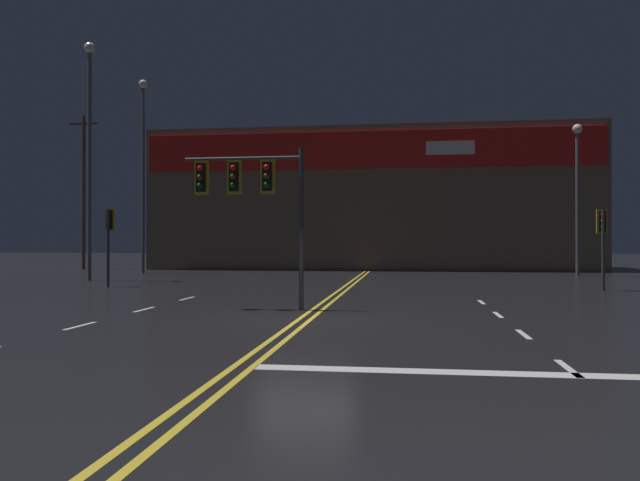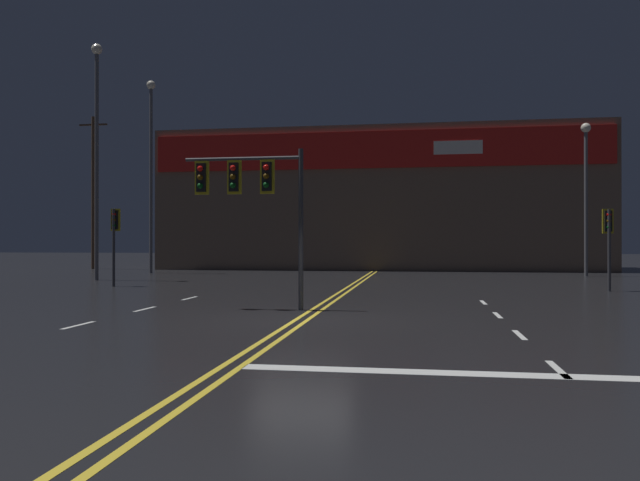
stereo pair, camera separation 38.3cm
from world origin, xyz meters
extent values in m
plane|color=black|center=(0.00, 0.00, 0.00)|extent=(200.00, 200.00, 0.00)
cube|color=gold|center=(-0.15, 0.00, 0.00)|extent=(0.12, 60.00, 0.01)
cube|color=gold|center=(0.15, 0.00, 0.00)|extent=(0.12, 60.00, 0.01)
cube|color=silver|center=(-4.97, -1.80, 0.00)|extent=(0.12, 1.40, 0.01)
cube|color=silver|center=(-4.97, 1.80, 0.00)|extent=(0.12, 1.40, 0.01)
cube|color=silver|center=(-4.97, 5.40, 0.00)|extent=(0.12, 1.40, 0.01)
cube|color=silver|center=(4.97, -5.40, 0.00)|extent=(0.12, 1.40, 0.01)
cube|color=silver|center=(4.97, -1.80, 0.00)|extent=(0.12, 1.40, 0.01)
cube|color=silver|center=(4.97, 1.80, 0.00)|extent=(0.12, 1.40, 0.01)
cube|color=silver|center=(4.97, 5.40, 0.00)|extent=(0.12, 1.40, 0.01)
cube|color=silver|center=(4.97, -5.93, 0.00)|extent=(9.55, 0.40, 0.01)
cylinder|color=#38383D|center=(-0.45, 2.29, 2.32)|extent=(0.14, 0.14, 4.64)
cylinder|color=#38383D|center=(-2.18, 2.29, 4.39)|extent=(3.46, 0.10, 0.10)
cube|color=black|center=(-1.44, 2.29, 3.85)|extent=(0.28, 0.24, 0.84)
cube|color=gold|center=(-1.44, 2.29, 3.85)|extent=(0.42, 0.08, 0.99)
sphere|color=red|center=(-1.44, 2.13, 4.10)|extent=(0.17, 0.17, 0.17)
sphere|color=#543707|center=(-1.44, 2.13, 3.85)|extent=(0.17, 0.17, 0.17)
sphere|color=#084513|center=(-1.44, 2.13, 3.60)|extent=(0.17, 0.17, 0.17)
cube|color=black|center=(-2.43, 2.29, 3.85)|extent=(0.28, 0.24, 0.84)
cube|color=gold|center=(-2.43, 2.29, 3.85)|extent=(0.42, 0.08, 0.99)
sphere|color=red|center=(-2.43, 2.13, 4.10)|extent=(0.17, 0.17, 0.17)
sphere|color=#543707|center=(-2.43, 2.13, 3.85)|extent=(0.17, 0.17, 0.17)
sphere|color=#084513|center=(-2.43, 2.13, 3.60)|extent=(0.17, 0.17, 0.17)
cube|color=black|center=(-3.42, 2.29, 3.85)|extent=(0.28, 0.24, 0.84)
cube|color=gold|center=(-3.42, 2.29, 3.85)|extent=(0.42, 0.08, 0.99)
sphere|color=red|center=(-3.42, 2.13, 4.10)|extent=(0.17, 0.17, 0.17)
sphere|color=#543707|center=(-3.42, 2.13, 3.85)|extent=(0.17, 0.17, 0.17)
sphere|color=#084513|center=(-3.42, 2.13, 3.60)|extent=(0.17, 0.17, 0.17)
cylinder|color=#38383D|center=(10.43, 10.99, 1.64)|extent=(0.13, 0.13, 3.27)
cube|color=black|center=(10.43, 11.17, 2.80)|extent=(0.28, 0.24, 0.84)
cube|color=gold|center=(10.43, 11.17, 2.80)|extent=(0.42, 0.08, 0.99)
sphere|color=red|center=(10.43, 11.01, 3.05)|extent=(0.17, 0.17, 0.17)
sphere|color=#543707|center=(10.43, 11.01, 2.80)|extent=(0.17, 0.17, 0.17)
sphere|color=#084513|center=(10.43, 11.01, 2.55)|extent=(0.17, 0.17, 0.17)
cylinder|color=#38383D|center=(-10.40, 10.46, 1.71)|extent=(0.13, 0.13, 3.42)
cube|color=black|center=(-10.40, 10.64, 2.95)|extent=(0.28, 0.24, 0.84)
cube|color=gold|center=(-10.40, 10.64, 2.95)|extent=(0.42, 0.08, 0.99)
sphere|color=red|center=(-10.40, 10.48, 3.21)|extent=(0.17, 0.17, 0.17)
sphere|color=#543707|center=(-10.40, 10.48, 2.95)|extent=(0.17, 0.17, 0.17)
sphere|color=#084513|center=(-10.40, 10.48, 2.70)|extent=(0.17, 0.17, 0.17)
cylinder|color=#59595E|center=(-13.56, 14.75, 5.91)|extent=(0.20, 0.20, 11.81)
sphere|color=silver|center=(-13.56, 14.75, 11.98)|extent=(0.56, 0.56, 0.56)
cylinder|color=#59595E|center=(-14.05, 22.52, 5.96)|extent=(0.20, 0.20, 11.93)
sphere|color=silver|center=(-14.05, 22.52, 12.09)|extent=(0.56, 0.56, 0.56)
cylinder|color=#59595E|center=(12.56, 22.80, 4.23)|extent=(0.20, 0.20, 8.46)
sphere|color=silver|center=(12.56, 22.80, 8.63)|extent=(0.56, 0.56, 0.56)
cube|color=brown|center=(0.00, 32.27, 5.03)|extent=(31.75, 10.00, 10.07)
cube|color=red|center=(0.00, 27.17, 8.30)|extent=(31.12, 0.20, 2.52)
cube|color=white|center=(5.56, 27.12, 8.30)|extent=(3.20, 0.16, 0.90)
cylinder|color=#4C3828|center=(-21.04, 27.96, 5.68)|extent=(0.26, 0.26, 11.36)
cube|color=#4C3828|center=(-21.04, 27.96, 10.76)|extent=(2.20, 0.12, 0.12)
camera|label=1|loc=(2.48, -15.37, 1.92)|focal=35.00mm
camera|label=2|loc=(2.86, -15.32, 1.92)|focal=35.00mm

